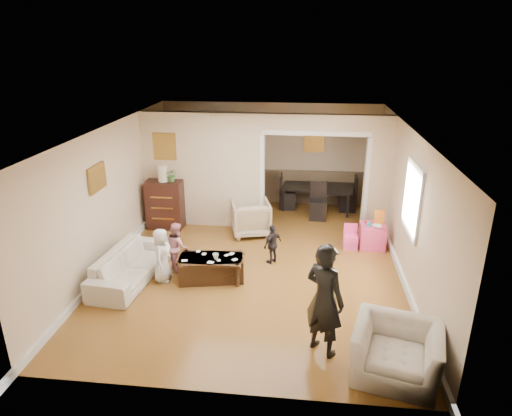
# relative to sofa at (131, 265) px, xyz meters

# --- Properties ---
(floor) EXTENTS (7.00, 7.00, 0.00)m
(floor) POSITION_rel_sofa_xyz_m (2.14, 0.91, -0.29)
(floor) COLOR #9F6629
(floor) RESTS_ON ground
(partition_left) EXTENTS (2.75, 0.18, 2.60)m
(partition_left) POSITION_rel_sofa_xyz_m (0.76, 2.71, 1.01)
(partition_left) COLOR beige
(partition_left) RESTS_ON ground
(partition_right) EXTENTS (0.55, 0.18, 2.60)m
(partition_right) POSITION_rel_sofa_xyz_m (4.61, 2.71, 1.01)
(partition_right) COLOR beige
(partition_right) RESTS_ON ground
(partition_header) EXTENTS (2.22, 0.18, 0.35)m
(partition_header) POSITION_rel_sofa_xyz_m (3.24, 2.71, 2.14)
(partition_header) COLOR beige
(partition_header) RESTS_ON partition_right
(window_pane) EXTENTS (0.03, 0.95, 1.10)m
(window_pane) POSITION_rel_sofa_xyz_m (4.87, 0.51, 1.26)
(window_pane) COLOR white
(window_pane) RESTS_ON ground
(framed_art_partition) EXTENTS (0.45, 0.03, 0.55)m
(framed_art_partition) POSITION_rel_sofa_xyz_m (-0.06, 2.61, 1.56)
(framed_art_partition) COLOR brown
(framed_art_partition) RESTS_ON partition_left
(framed_art_sofa_wall) EXTENTS (0.03, 0.55, 0.40)m
(framed_art_sofa_wall) POSITION_rel_sofa_xyz_m (-0.57, 0.31, 1.51)
(framed_art_sofa_wall) COLOR brown
(framed_art_alcove) EXTENTS (0.45, 0.03, 0.55)m
(framed_art_alcove) POSITION_rel_sofa_xyz_m (3.24, 4.35, 1.41)
(framed_art_alcove) COLOR brown
(sofa) EXTENTS (0.96, 2.02, 0.57)m
(sofa) POSITION_rel_sofa_xyz_m (0.00, 0.00, 0.00)
(sofa) COLOR beige
(sofa) RESTS_ON ground
(armchair_back) EXTENTS (1.00, 1.01, 0.76)m
(armchair_back) POSITION_rel_sofa_xyz_m (1.89, 2.27, 0.09)
(armchair_back) COLOR tan
(armchair_back) RESTS_ON ground
(armchair_front) EXTENTS (1.28, 1.18, 0.70)m
(armchair_front) POSITION_rel_sofa_xyz_m (4.29, -2.01, 0.07)
(armchair_front) COLOR beige
(armchair_front) RESTS_ON ground
(dresser) EXTENTS (0.81, 0.45, 1.11)m
(dresser) POSITION_rel_sofa_xyz_m (-0.08, 2.41, 0.27)
(dresser) COLOR #361610
(dresser) RESTS_ON ground
(table_lamp) EXTENTS (0.22, 0.22, 0.36)m
(table_lamp) POSITION_rel_sofa_xyz_m (-0.08, 2.41, 1.00)
(table_lamp) COLOR #F1E5C4
(table_lamp) RESTS_ON dresser
(potted_plant) EXTENTS (0.27, 0.23, 0.30)m
(potted_plant) POSITION_rel_sofa_xyz_m (0.12, 2.41, 0.97)
(potted_plant) COLOR #457534
(potted_plant) RESTS_ON dresser
(coffee_table) EXTENTS (1.23, 0.79, 0.43)m
(coffee_table) POSITION_rel_sofa_xyz_m (1.43, 0.18, -0.07)
(coffee_table) COLOR #382312
(coffee_table) RESTS_ON ground
(coffee_cup) EXTENTS (0.13, 0.13, 0.10)m
(coffee_cup) POSITION_rel_sofa_xyz_m (1.53, 0.13, 0.19)
(coffee_cup) COLOR beige
(coffee_cup) RESTS_ON coffee_table
(play_table) EXTENTS (0.52, 0.52, 0.49)m
(play_table) POSITION_rel_sofa_xyz_m (4.48, 1.86, -0.04)
(play_table) COLOR #E43C75
(play_table) RESTS_ON ground
(cereal_box) EXTENTS (0.20, 0.07, 0.30)m
(cereal_box) POSITION_rel_sofa_xyz_m (4.60, 1.96, 0.36)
(cereal_box) COLOR yellow
(cereal_box) RESTS_ON play_table
(cyan_cup) EXTENTS (0.08, 0.08, 0.08)m
(cyan_cup) POSITION_rel_sofa_xyz_m (4.38, 1.81, 0.25)
(cyan_cup) COLOR #26B7C2
(cyan_cup) RESTS_ON play_table
(toy_block) EXTENTS (0.10, 0.08, 0.05)m
(toy_block) POSITION_rel_sofa_xyz_m (4.36, 1.98, 0.23)
(toy_block) COLOR red
(toy_block) RESTS_ON play_table
(play_bowl) EXTENTS (0.20, 0.20, 0.05)m
(play_bowl) POSITION_rel_sofa_xyz_m (4.53, 1.74, 0.23)
(play_bowl) COLOR white
(play_bowl) RESTS_ON play_table
(dining_table) EXTENTS (1.90, 1.26, 0.62)m
(dining_table) POSITION_rel_sofa_xyz_m (3.38, 3.97, 0.02)
(dining_table) COLOR black
(dining_table) RESTS_ON ground
(adult_person) EXTENTS (0.71, 0.68, 1.64)m
(adult_person) POSITION_rel_sofa_xyz_m (3.37, -1.63, 0.54)
(adult_person) COLOR black
(adult_person) RESTS_ON ground
(child_kneel_a) EXTENTS (0.33, 0.49, 0.99)m
(child_kneel_a) POSITION_rel_sofa_xyz_m (0.58, 0.03, 0.21)
(child_kneel_a) COLOR silver
(child_kneel_a) RESTS_ON ground
(child_kneel_b) EXTENTS (0.54, 0.57, 0.93)m
(child_kneel_b) POSITION_rel_sofa_xyz_m (0.73, 0.48, 0.18)
(child_kneel_b) COLOR #D6868E
(child_kneel_b) RESTS_ON ground
(child_toddler) EXTENTS (0.44, 0.48, 0.78)m
(child_toddler) POSITION_rel_sofa_xyz_m (2.48, 0.93, 0.11)
(child_toddler) COLOR black
(child_toddler) RESTS_ON ground
(craft_papers) EXTENTS (0.99, 0.50, 0.00)m
(craft_papers) POSITION_rel_sofa_xyz_m (1.47, 0.18, 0.14)
(craft_papers) COLOR white
(craft_papers) RESTS_ON coffee_table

